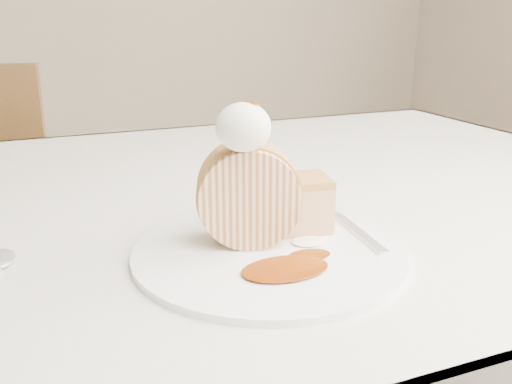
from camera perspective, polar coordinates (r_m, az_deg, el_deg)
name	(u,v)px	position (r m, az deg, el deg)	size (l,w,h in m)	color
table	(196,256)	(0.80, -5.97, -6.34)	(1.40, 0.90, 0.75)	silver
plate	(269,253)	(0.57, 1.31, -6.09)	(0.27, 0.27, 0.01)	white
roulade_slice	(249,194)	(0.57, -0.72, -0.23)	(0.10, 0.10, 0.06)	beige
cake_chunk	(300,207)	(0.62, 4.40, -1.47)	(0.06, 0.06, 0.05)	tan
whipped_cream	(243,127)	(0.53, -1.28, 6.50)	(0.05, 0.05, 0.05)	white
caramel_drizzle	(247,98)	(0.53, -0.92, 9.34)	(0.03, 0.02, 0.01)	#6D2804
caramel_pool	(285,268)	(0.53, 2.92, -7.64)	(0.08, 0.06, 0.00)	#6D2804
fork	(358,232)	(0.62, 10.18, -3.97)	(0.02, 0.16, 0.00)	silver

